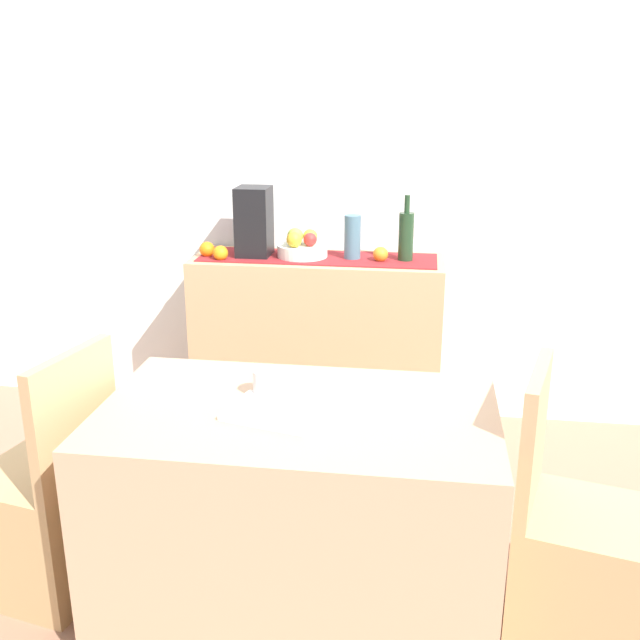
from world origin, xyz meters
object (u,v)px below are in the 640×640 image
at_px(sideboard_console, 318,344).
at_px(chair_near_window, 48,518).
at_px(wine_bottle, 406,236).
at_px(fruit_bowl, 302,251).
at_px(open_book, 275,412).
at_px(coffee_maker, 254,222).
at_px(ceramic_vase, 352,238).
at_px(dining_table, 298,513).
at_px(coffee_cup, 266,384).
at_px(chair_by_corner, 575,563).

bearing_deg(sideboard_console, chair_near_window, -117.84).
height_order(wine_bottle, chair_near_window, wine_bottle).
height_order(fruit_bowl, open_book, fruit_bowl).
bearing_deg(coffee_maker, chair_near_window, -106.94).
height_order(open_book, chair_near_window, chair_near_window).
bearing_deg(ceramic_vase, dining_table, -91.00).
distance_m(sideboard_console, wine_bottle, 0.71).
bearing_deg(coffee_cup, open_book, -66.55).
relative_size(sideboard_console, open_book, 4.38).
distance_m(open_book, coffee_cup, 0.14).
height_order(sideboard_console, chair_by_corner, chair_by_corner).
distance_m(dining_table, open_book, 0.39).
bearing_deg(sideboard_console, chair_by_corner, -53.60).
relative_size(open_book, chair_near_window, 0.31).
height_order(sideboard_console, coffee_maker, coffee_maker).
bearing_deg(dining_table, coffee_maker, 108.10).
bearing_deg(wine_bottle, coffee_maker, 180.00).
xyz_separation_m(fruit_bowl, wine_bottle, (0.50, 0.00, 0.09)).
bearing_deg(fruit_bowl, dining_table, -81.08).
bearing_deg(chair_by_corner, coffee_cup, 175.57).
bearing_deg(chair_by_corner, wine_bottle, 113.45).
height_order(open_book, coffee_cup, coffee_cup).
height_order(coffee_cup, chair_near_window, chair_near_window).
distance_m(chair_near_window, chair_by_corner, 1.77).
xyz_separation_m(sideboard_console, chair_near_window, (-0.74, -1.40, -0.18)).
height_order(fruit_bowl, ceramic_vase, ceramic_vase).
bearing_deg(open_book, wine_bottle, 90.51).
bearing_deg(chair_near_window, wine_bottle, 50.31).
xyz_separation_m(wine_bottle, chair_by_corner, (0.61, -1.40, -0.75)).
height_order(coffee_maker, chair_by_corner, coffee_maker).
distance_m(fruit_bowl, wine_bottle, 0.51).
height_order(ceramic_vase, chair_near_window, ceramic_vase).
bearing_deg(ceramic_vase, wine_bottle, 0.00).
bearing_deg(chair_near_window, open_book, -2.97).
distance_m(open_book, chair_near_window, 0.96).
bearing_deg(chair_by_corner, fruit_bowl, 128.36).
relative_size(fruit_bowl, open_book, 0.87).
height_order(wine_bottle, coffee_cup, wine_bottle).
bearing_deg(ceramic_vase, fruit_bowl, 180.00).
xyz_separation_m(fruit_bowl, coffee_cup, (0.10, -1.32, -0.14)).
bearing_deg(ceramic_vase, chair_near_window, -122.95).
distance_m(dining_table, chair_near_window, 0.89).
relative_size(coffee_maker, coffee_cup, 3.76).
bearing_deg(dining_table, sideboard_console, 95.87).
relative_size(open_book, coffee_cup, 3.10).
xyz_separation_m(open_book, coffee_cup, (-0.06, 0.13, 0.04)).
height_order(open_book, chair_by_corner, chair_by_corner).
relative_size(dining_table, coffee_cup, 13.78).
distance_m(fruit_bowl, chair_near_window, 1.69).
relative_size(ceramic_vase, open_book, 0.77).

